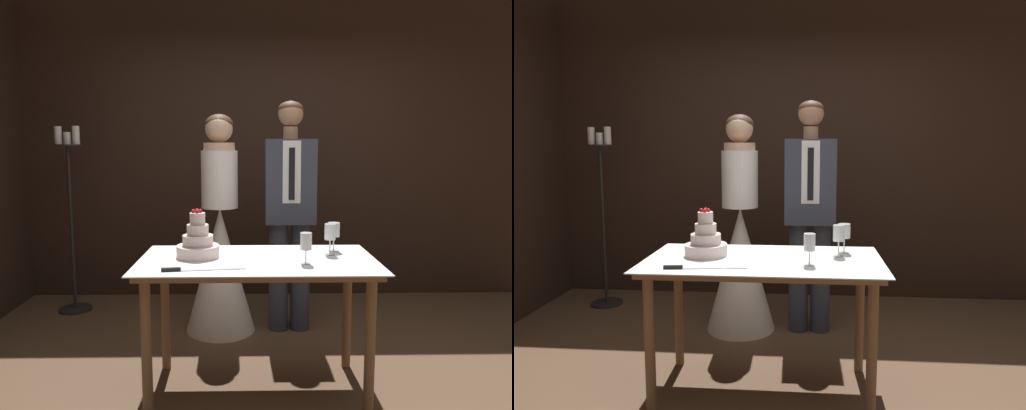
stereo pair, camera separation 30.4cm
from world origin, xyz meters
The scene contains 11 objects.
ground_plane centered at (0.00, 0.00, 0.00)m, with size 40.00×40.00×0.00m, color brown.
wall_back centered at (0.00, 1.98, 1.41)m, with size 4.86×0.12×2.82m, color black.
cake_table centered at (-0.17, 0.12, 0.70)m, with size 1.36×0.74×0.80m.
tiered_cake centered at (-0.52, 0.17, 0.88)m, with size 0.25×0.25×0.28m.
cake_knife centered at (-0.54, -0.13, 0.80)m, with size 0.44×0.07×0.02m.
wine_glass_near centered at (0.09, 0.00, 0.92)m, with size 0.06×0.06×0.17m.
wine_glass_middle centered at (0.26, 0.22, 0.93)m, with size 0.07×0.07×0.19m.
wine_glass_far centered at (0.30, 0.31, 0.93)m, with size 0.07×0.07×0.18m.
bride centered at (-0.44, 1.04, 0.62)m, with size 0.54×0.54×1.68m.
groom centered at (0.10, 1.04, 0.97)m, with size 0.38×0.25×1.78m.
candle_stand centered at (-1.75, 1.50, 0.83)m, with size 0.28×0.28×1.61m.
Camera 1 is at (-0.23, -2.43, 1.43)m, focal length 32.00 mm.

